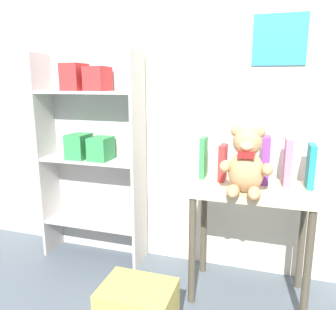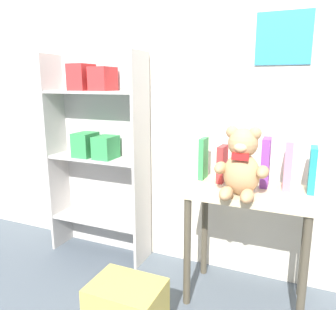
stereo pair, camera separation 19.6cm
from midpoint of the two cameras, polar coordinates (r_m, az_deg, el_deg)
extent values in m
cube|color=silver|center=(2.07, 13.89, 12.91)|extent=(4.80, 0.06, 2.50)
cube|color=teal|center=(2.02, 22.29, 18.35)|extent=(0.30, 0.01, 0.28)
cube|color=#BCB7B2|center=(2.51, -16.59, 0.13)|extent=(0.02, 0.23, 1.42)
cube|color=#BCB7B2|center=(2.14, -2.05, -1.43)|extent=(0.02, 0.23, 1.42)
cube|color=#BCB7B2|center=(2.39, -8.50, -0.06)|extent=(0.71, 0.02, 1.42)
cube|color=#BCB7B2|center=(2.45, -9.50, -10.99)|extent=(0.68, 0.22, 0.02)
cube|color=#BCB7B2|center=(2.30, -9.90, -0.59)|extent=(0.68, 0.22, 0.02)
cube|color=#BCB7B2|center=(2.25, -10.34, 10.73)|extent=(0.68, 0.22, 0.02)
cube|color=red|center=(2.28, -12.40, 13.08)|extent=(0.13, 0.16, 0.17)
cube|color=red|center=(2.19, -8.72, 12.97)|extent=(0.13, 0.16, 0.15)
cube|color=#33934C|center=(2.32, -11.88, 1.75)|extent=(0.13, 0.16, 0.17)
cube|color=#33934C|center=(2.23, -8.34, 1.29)|extent=(0.13, 0.16, 0.15)
cube|color=beige|center=(1.84, 17.12, -6.32)|extent=(0.65, 0.39, 0.04)
cylinder|color=#494233|center=(1.88, 6.48, -16.52)|extent=(0.04, 0.04, 0.63)
cylinder|color=#494233|center=(1.83, 25.55, -18.64)|extent=(0.04, 0.04, 0.63)
cylinder|color=#494233|center=(2.16, 9.05, -12.54)|extent=(0.04, 0.04, 0.63)
cylinder|color=#494233|center=(2.12, 25.25, -14.20)|extent=(0.04, 0.04, 0.63)
ellipsoid|color=tan|center=(1.71, 15.91, -3.27)|extent=(0.18, 0.14, 0.22)
sphere|color=tan|center=(1.68, 16.24, 1.99)|extent=(0.15, 0.15, 0.15)
sphere|color=tan|center=(1.68, 14.46, 3.89)|extent=(0.06, 0.06, 0.06)
sphere|color=tan|center=(1.66, 18.25, 3.60)|extent=(0.06, 0.06, 0.06)
ellipsoid|color=#F4BB82|center=(1.62, 15.93, 1.24)|extent=(0.06, 0.04, 0.04)
ellipsoid|color=tan|center=(1.70, 12.43, -2.23)|extent=(0.06, 0.12, 0.06)
ellipsoid|color=tan|center=(1.68, 19.40, -2.86)|extent=(0.06, 0.12, 0.06)
ellipsoid|color=tan|center=(1.64, 13.51, -6.59)|extent=(0.06, 0.13, 0.06)
ellipsoid|color=tan|center=(1.63, 17.03, -6.94)|extent=(0.06, 0.13, 0.06)
cube|color=red|center=(1.63, 15.85, -0.33)|extent=(0.08, 0.02, 0.03)
cube|color=#33934C|center=(1.95, 9.05, -0.63)|extent=(0.03, 0.10, 0.24)
cube|color=red|center=(1.91, 12.33, -1.55)|extent=(0.04, 0.12, 0.21)
cube|color=#2D51B7|center=(1.89, 15.88, -1.43)|extent=(0.02, 0.10, 0.24)
cube|color=purple|center=(1.89, 19.52, -1.22)|extent=(0.05, 0.13, 0.27)
cube|color=#D17093|center=(1.89, 23.08, -1.59)|extent=(0.04, 0.14, 0.26)
cube|color=teal|center=(1.89, 26.63, -2.33)|extent=(0.04, 0.14, 0.24)
camera|label=1|loc=(0.10, -87.14, 0.63)|focal=35.00mm
camera|label=2|loc=(0.10, 92.86, -0.63)|focal=35.00mm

